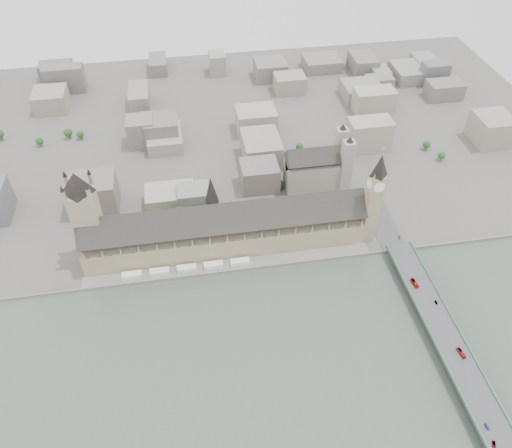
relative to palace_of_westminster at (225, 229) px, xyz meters
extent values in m
plane|color=#595651|center=(0.00, -19.70, -22.71)|extent=(900.00, 900.00, 0.00)
plane|color=#424E43|center=(0.00, -184.70, -22.71)|extent=(600.00, 600.00, 0.00)
cube|color=slate|center=(0.00, -34.70, -21.21)|extent=(600.00, 1.50, 3.00)
cube|color=slate|center=(0.00, -27.20, -21.71)|extent=(270.00, 15.00, 2.00)
cube|color=white|center=(-90.00, -26.70, -18.71)|extent=(18.00, 7.00, 4.00)
cube|color=white|center=(-65.00, -26.70, -18.71)|extent=(18.00, 7.00, 4.00)
cube|color=white|center=(-40.00, -26.70, -18.71)|extent=(18.00, 7.00, 4.00)
cube|color=white|center=(-15.00, -26.70, -18.71)|extent=(18.00, 7.00, 4.00)
cube|color=white|center=(10.00, -26.70, -18.71)|extent=(18.00, 7.00, 4.00)
cube|color=tan|center=(0.00, 0.30, -10.21)|extent=(265.00, 40.00, 25.00)
cube|color=#2A2825|center=(0.00, 0.30, 12.37)|extent=(265.00, 40.73, 40.73)
cube|color=tan|center=(138.00, -11.70, 8.29)|extent=(12.00, 12.00, 62.00)
cube|color=gray|center=(138.00, -11.70, 47.29)|extent=(14.00, 14.00, 16.00)
cylinder|color=white|center=(145.20, -11.70, 47.29)|extent=(0.60, 10.00, 10.00)
cylinder|color=white|center=(130.80, -11.70, 47.29)|extent=(0.60, 10.00, 10.00)
cylinder|color=white|center=(138.00, -4.50, 47.29)|extent=(10.00, 0.60, 10.00)
cylinder|color=white|center=(138.00, -18.90, 47.29)|extent=(10.00, 0.60, 10.00)
cone|color=black|center=(138.00, -11.70, 66.29)|extent=(17.00, 17.00, 22.00)
cylinder|color=yellow|center=(138.00, -11.70, 80.29)|extent=(1.00, 1.00, 6.00)
sphere|color=yellow|center=(138.00, -11.70, 83.79)|extent=(2.00, 2.00, 2.00)
cone|color=gray|center=(144.50, -5.20, 59.29)|extent=(2.40, 2.40, 8.00)
cone|color=gray|center=(131.50, -5.20, 59.29)|extent=(2.40, 2.40, 8.00)
cone|color=gray|center=(144.50, -18.20, 59.29)|extent=(2.40, 2.40, 8.00)
cone|color=gray|center=(131.50, -18.20, 59.29)|extent=(2.40, 2.40, 8.00)
cube|color=tan|center=(-122.00, 6.30, 17.29)|extent=(23.00, 23.00, 80.00)
cone|color=black|center=(-122.00, 6.30, 67.29)|extent=(30.00, 30.00, 20.00)
cylinder|color=gray|center=(-10.00, 6.30, 20.29)|extent=(12.00, 12.00, 20.00)
cone|color=black|center=(-10.00, 6.30, 44.29)|extent=(13.00, 13.00, 28.00)
cube|color=#474749|center=(162.00, -107.20, -17.58)|extent=(25.00, 325.00, 10.25)
cube|color=#A7A296|center=(105.00, 75.30, -5.71)|extent=(60.00, 28.00, 34.00)
cube|color=#2A2825|center=(105.00, 75.30, 16.29)|extent=(60.00, 28.28, 28.28)
cube|color=#A7A296|center=(137.00, 87.30, 9.29)|extent=(12.00, 12.00, 64.00)
cube|color=#A7A296|center=(137.00, 63.30, 9.29)|extent=(12.00, 12.00, 64.00)
imported|color=red|center=(157.13, -84.37, -10.94)|extent=(3.71, 11.10, 3.03)
imported|color=red|center=(165.29, -157.07, -11.08)|extent=(3.51, 10.08, 2.75)
imported|color=#1B38B4|center=(156.37, -214.44, -11.64)|extent=(2.38, 4.97, 1.64)
imported|color=gray|center=(167.28, -106.93, -11.82)|extent=(1.47, 3.91, 1.28)
imported|color=gray|center=(155.10, -226.36, -11.76)|extent=(4.14, 5.49, 1.39)
imported|color=gray|center=(165.28, -27.58, -11.69)|extent=(2.53, 5.41, 1.53)
camera|label=1|loc=(-27.37, -340.82, 327.72)|focal=35.00mm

